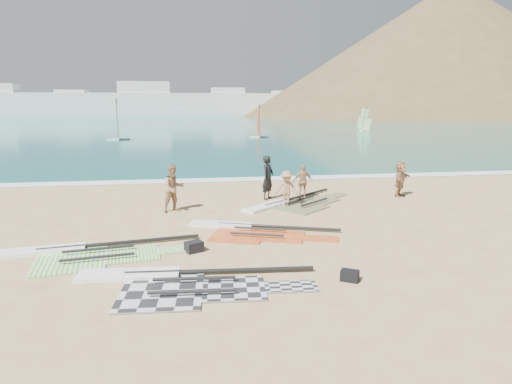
{
  "coord_description": "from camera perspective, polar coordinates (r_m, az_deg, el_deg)",
  "views": [
    {
      "loc": [
        -3.37,
        -11.92,
        4.34
      ],
      "look_at": [
        -1.02,
        4.0,
        1.0
      ],
      "focal_mm": 30.0,
      "sensor_mm": 36.0,
      "label": 1
    }
  ],
  "objects": [
    {
      "name": "surf_line",
      "position": [
        24.84,
        -0.48,
        1.66
      ],
      "size": [
        300.0,
        1.2,
        0.04
      ],
      "primitive_type": "cube",
      "color": "white",
      "rests_on": "ground"
    },
    {
      "name": "rig_green",
      "position": [
        13.61,
        -22.19,
        -7.54
      ],
      "size": [
        6.04,
        2.75,
        0.2
      ],
      "rotation": [
        0.0,
        0.0,
        0.15
      ],
      "color": "#4CC81C",
      "rests_on": "ground"
    },
    {
      "name": "rig_orange",
      "position": [
        18.75,
        4.94,
        -1.55
      ],
      "size": [
        5.46,
        4.55,
        0.2
      ],
      "rotation": [
        0.0,
        0.0,
        0.7
      ],
      "color": "#E54E07",
      "rests_on": "ground"
    },
    {
      "name": "rig_grey",
      "position": [
        10.89,
        -10.77,
        -11.69
      ],
      "size": [
        6.03,
        2.55,
        0.2
      ],
      "rotation": [
        0.0,
        0.0,
        -0.07
      ],
      "color": "#242426",
      "rests_on": "ground"
    },
    {
      "name": "beachgoer_back",
      "position": [
        19.91,
        6.27,
        1.4
      ],
      "size": [
        0.95,
        0.43,
        1.59
      ],
      "primitive_type": "imported",
      "rotation": [
        0.0,
        0.0,
        3.18
      ],
      "color": "tan",
      "rests_on": "ground"
    },
    {
      "name": "windsurfer_centre",
      "position": [
        55.89,
        0.4,
        8.58
      ],
      "size": [
        2.4,
        2.93,
        4.37
      ],
      "rotation": [
        0.0,
        0.0,
        -0.01
      ],
      "color": "white",
      "rests_on": "ground"
    },
    {
      "name": "far_town",
      "position": [
        162.39,
        -13.03,
        11.48
      ],
      "size": [
        160.0,
        8.0,
        12.0
      ],
      "color": "white",
      "rests_on": "ground"
    },
    {
      "name": "beachgoer_mid",
      "position": [
        18.22,
        4.08,
        0.42
      ],
      "size": [
        1.09,
        0.74,
        1.56
      ],
      "primitive_type": "imported",
      "rotation": [
        0.0,
        0.0,
        -0.17
      ],
      "color": "#A37955",
      "rests_on": "ground"
    },
    {
      "name": "windsurfer_right",
      "position": [
        71.65,
        14.24,
        8.85
      ],
      "size": [
        2.11,
        2.14,
        3.98
      ],
      "rotation": [
        0.0,
        0.0,
        0.66
      ],
      "color": "white",
      "rests_on": "ground"
    },
    {
      "name": "rig_red",
      "position": [
        14.8,
        -1.12,
        -5.13
      ],
      "size": [
        5.18,
        3.06,
        0.2
      ],
      "rotation": [
        0.0,
        0.0,
        -0.33
      ],
      "color": "red",
      "rests_on": "ground"
    },
    {
      "name": "person_wetsuit",
      "position": [
        19.59,
        1.6,
        1.92
      ],
      "size": [
        0.83,
        0.88,
        2.01
      ],
      "primitive_type": "imported",
      "rotation": [
        0.0,
        0.0,
        0.91
      ],
      "color": "black",
      "rests_on": "ground"
    },
    {
      "name": "headland_main",
      "position": [
        167.24,
        23.82,
        9.25
      ],
      "size": [
        143.0,
        143.0,
        45.0
      ],
      "primitive_type": "cone",
      "color": "brown",
      "rests_on": "ground"
    },
    {
      "name": "windsurfer_left",
      "position": [
        54.45,
        -17.95,
        8.06
      ],
      "size": [
        2.81,
        3.26,
        4.95
      ],
      "rotation": [
        0.0,
        0.0,
        0.21
      ],
      "color": "white",
      "rests_on": "ground"
    },
    {
      "name": "gear_bag_near",
      "position": [
        12.96,
        -8.27,
        -7.23
      ],
      "size": [
        0.61,
        0.55,
        0.32
      ],
      "primitive_type": "cube",
      "rotation": [
        0.0,
        0.0,
        0.46
      ],
      "color": "black",
      "rests_on": "ground"
    },
    {
      "name": "beachgoer_left",
      "position": [
        17.64,
        -10.91,
        0.5
      ],
      "size": [
        1.17,
        1.07,
        1.94
      ],
      "primitive_type": "imported",
      "rotation": [
        0.0,
        0.0,
        0.45
      ],
      "color": "#A27854",
      "rests_on": "ground"
    },
    {
      "name": "beachgoer_right",
      "position": [
        21.29,
        18.67,
        1.67
      ],
      "size": [
        1.45,
        1.49,
        1.7
      ],
      "primitive_type": "imported",
      "rotation": [
        0.0,
        0.0,
        0.81
      ],
      "color": "#A47150",
      "rests_on": "ground"
    },
    {
      "name": "gear_bag_far",
      "position": [
        11.1,
        12.39,
        -10.83
      ],
      "size": [
        0.54,
        0.49,
        0.26
      ],
      "primitive_type": "cube",
      "rotation": [
        0.0,
        0.0,
        -0.53
      ],
      "color": "black",
      "rests_on": "ground"
    },
    {
      "name": "ground",
      "position": [
        13.13,
        7.02,
        -7.67
      ],
      "size": [
        300.0,
        300.0,
        0.0
      ],
      "primitive_type": "plane",
      "color": "tan",
      "rests_on": "ground"
    },
    {
      "name": "sea",
      "position": [
        144.03,
        -7.17,
        9.9
      ],
      "size": [
        300.0,
        240.0,
        0.06
      ],
      "primitive_type": "cube",
      "color": "#0C5255",
      "rests_on": "ground"
    }
  ]
}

